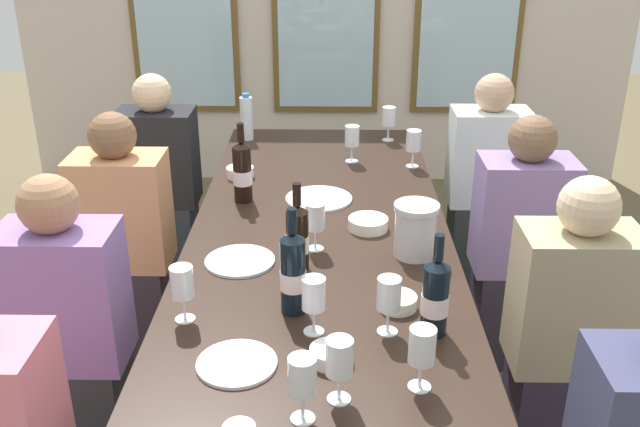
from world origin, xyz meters
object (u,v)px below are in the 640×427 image
(wine_bottle_0, at_px, (297,237))
(wine_glass_2, at_px, (352,138))
(wine_bottle_1, at_px, (435,297))
(tasting_bowl_3, at_px, (397,302))
(wine_glass_3, at_px, (422,349))
(tasting_bowl_0, at_px, (240,172))
(seated_person_5, at_px, (485,187))
(wine_glass_7, at_px, (389,118))
(seated_person_3, at_px, (518,251))
(white_plate_2, at_px, (237,363))
(wine_bottle_2, at_px, (242,171))
(wine_glass_0, at_px, (413,142))
(wine_glass_9, at_px, (315,218))
(seated_person_6, at_px, (71,339))
(white_plate_1, at_px, (240,261))
(wine_glass_1, at_px, (182,285))
(tasting_bowl_2, at_px, (368,224))
(wine_glass_5, at_px, (302,379))
(dining_table, at_px, (320,254))
(wine_glass_4, at_px, (314,295))
(water_bottle, at_px, (247,118))
(seated_person_2, at_px, (126,246))
(seated_person_4, at_px, (161,188))
(tasting_bowl_1, at_px, (331,355))
(metal_pitcher, at_px, (415,230))
(wine_bottle_3, at_px, (293,273))
(wine_glass_8, at_px, (389,297))
(wine_glass_6, at_px, (339,360))
(white_plate_0, at_px, (319,199))
(seated_person_7, at_px, (566,342))

(wine_bottle_0, distance_m, wine_glass_2, 1.08)
(wine_bottle_1, xyz_separation_m, tasting_bowl_3, (-0.09, 0.13, -0.10))
(wine_glass_3, bearing_deg, tasting_bowl_0, 113.10)
(wine_bottle_1, xyz_separation_m, seated_person_5, (0.49, 1.66, -0.33))
(wine_glass_2, xyz_separation_m, wine_glass_7, (0.19, 0.33, -0.00))
(tasting_bowl_0, xyz_separation_m, seated_person_3, (1.19, -0.29, -0.24))
(white_plate_2, distance_m, wine_bottle_2, 1.14)
(tasting_bowl_0, xyz_separation_m, wine_glass_0, (0.78, 0.15, 0.09))
(white_plate_2, xyz_separation_m, wine_glass_9, (0.19, 0.69, 0.12))
(wine_glass_2, xyz_separation_m, seated_person_6, (-0.96, -1.17, -0.33))
(white_plate_1, distance_m, wine_glass_0, 1.18)
(white_plate_1, xyz_separation_m, wine_glass_1, (-0.12, -0.36, 0.11))
(tasting_bowl_2, bearing_deg, white_plate_1, -148.54)
(wine_bottle_1, bearing_deg, tasting_bowl_2, 102.44)
(wine_glass_0, distance_m, wine_glass_5, 1.81)
(dining_table, bearing_deg, wine_glass_4, -90.52)
(water_bottle, bearing_deg, seated_person_2, -118.09)
(wine_glass_1, distance_m, seated_person_5, 2.04)
(seated_person_3, distance_m, seated_person_5, 0.72)
(water_bottle, xyz_separation_m, wine_glass_9, (0.38, -1.25, 0.01))
(seated_person_5, bearing_deg, seated_person_4, -178.96)
(wine_glass_3, height_order, seated_person_5, seated_person_5)
(wine_glass_2, bearing_deg, wine_bottle_2, -133.40)
(white_plate_2, distance_m, wine_glass_4, 0.28)
(tasting_bowl_2, height_order, seated_person_3, seated_person_3)
(tasting_bowl_2, xyz_separation_m, tasting_bowl_3, (0.06, -0.56, -0.00))
(wine_bottle_1, bearing_deg, wine_glass_5, -133.45)
(wine_glass_3, bearing_deg, white_plate_1, 128.65)
(white_plate_2, bearing_deg, tasting_bowl_1, 4.79)
(white_plate_1, relative_size, tasting_bowl_3, 2.02)
(white_plate_2, relative_size, seated_person_6, 0.19)
(metal_pitcher, distance_m, wine_bottle_3, 0.55)
(white_plate_1, height_order, seated_person_6, seated_person_6)
(tasting_bowl_1, height_order, seated_person_6, seated_person_6)
(wine_glass_0, bearing_deg, wine_glass_8, -98.74)
(wine_bottle_2, relative_size, seated_person_3, 0.29)
(water_bottle, bearing_deg, metal_pitcher, -60.73)
(wine_bottle_3, relative_size, wine_glass_1, 1.92)
(tasting_bowl_1, height_order, wine_glass_8, wine_glass_8)
(water_bottle, relative_size, seated_person_5, 0.22)
(wine_glass_8, distance_m, seated_person_4, 1.96)
(wine_bottle_0, xyz_separation_m, wine_bottle_3, (-0.00, -0.27, 0.02))
(tasting_bowl_1, height_order, wine_glass_6, wine_glass_6)
(white_plate_0, xyz_separation_m, wine_bottle_3, (-0.06, -0.86, 0.13))
(wine_bottle_1, height_order, wine_glass_0, wine_bottle_1)
(wine_glass_8, xyz_separation_m, seated_person_5, (0.62, 1.66, -0.33))
(wine_bottle_1, distance_m, wine_glass_0, 1.38)
(wine_glass_2, bearing_deg, wine_glass_7, 59.36)
(tasting_bowl_1, xyz_separation_m, wine_glass_6, (0.02, -0.16, 0.10))
(seated_person_7, bearing_deg, wine_glass_9, 163.77)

